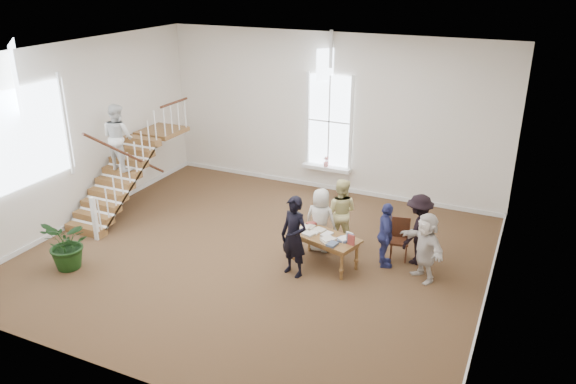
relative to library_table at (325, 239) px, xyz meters
The scene contains 12 objects.
ground 1.69m from the library_table, behind, with size 10.00×10.00×0.00m, color #4B341D.
room_shell 4.46m from the library_table, 110.41° to the left, with size 10.49×10.00×10.00m.
staircase 6.00m from the library_table, behind, with size 1.10×4.10×2.92m.
library_table is the anchor object (origin of this frame).
police_officer 0.83m from the library_table, 124.37° to the right, with size 0.65×0.43×1.78m, color black.
elderly_woman 0.71m from the library_table, 119.59° to the left, with size 0.74×0.48×1.51m, color silver.
person_yellow 1.12m from the library_table, 92.21° to the left, with size 0.79×0.62×1.63m, color #ECE193.
woman_cluster_a 1.32m from the library_table, 23.22° to the left, with size 0.87×0.36×1.48m, color navy.
woman_cluster_b 2.06m from the library_table, 28.18° to the left, with size 1.04×0.60×1.61m, color black.
woman_cluster_c 2.13m from the library_table, ahead, with size 1.39×0.44×1.50m, color silver.
floor_plant 5.54m from the library_table, 153.38° to the right, with size 1.06×0.92×1.18m, color #143310.
side_chair 1.74m from the library_table, 36.08° to the left, with size 0.48×0.48×0.95m.
Camera 1 is at (5.40, -10.01, 6.19)m, focal length 35.00 mm.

